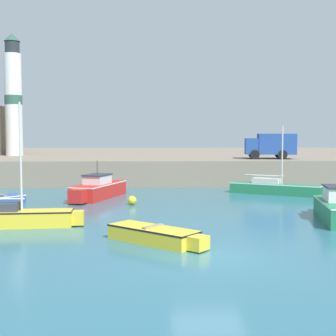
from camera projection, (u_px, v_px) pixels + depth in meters
ground_plane at (208, 256)px, 16.21m from camera, size 200.00×200.00×0.00m
quay_seawall at (169, 161)px, 57.15m from camera, size 120.00×40.00×2.11m
sailboat_green_0 at (276, 188)px, 32.97m from camera, size 6.44×4.20×4.83m
sailboat_yellow_2 at (15, 217)px, 21.33m from camera, size 5.94×1.62×5.68m
dinghy_yellow_4 at (155, 235)px, 18.16m from camera, size 3.93×3.59×0.68m
motorboat_red_5 at (98, 189)px, 31.04m from camera, size 3.36×6.18×2.51m
dinghy_blue_6 at (0, 200)px, 28.38m from camera, size 2.85×2.97×0.57m
mooring_buoy at (132, 200)px, 28.15m from camera, size 0.54×0.54×0.54m
lighthouse at (13, 97)px, 47.08m from camera, size 1.74×1.74×12.23m
truck_on_quay at (271, 145)px, 40.96m from camera, size 4.52×2.61×2.20m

